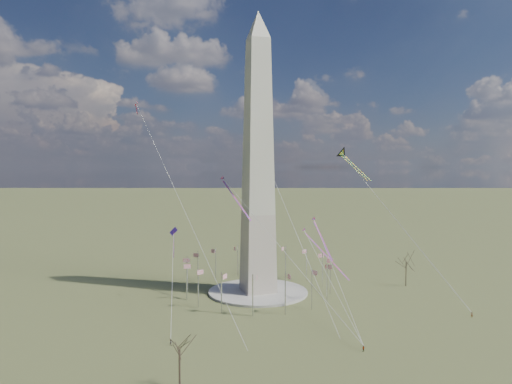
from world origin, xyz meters
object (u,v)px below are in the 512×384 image
object	(u,v)px
tree_near	(406,260)
person_west	(171,343)
person_east	(472,315)
kite_delta_black	(344,155)
washington_monument	(258,161)

from	to	relation	value
tree_near	person_west	xyz separation A→B (m)	(-94.04, -30.03, -9.29)
person_west	person_east	bearing A→B (deg)	-140.74
kite_delta_black	tree_near	bearing A→B (deg)	110.51
tree_near	person_west	distance (m)	99.16
tree_near	kite_delta_black	world-z (taller)	kite_delta_black
washington_monument	person_west	bearing A→B (deg)	-133.38
kite_delta_black	person_west	bearing A→B (deg)	17.18
person_east	person_west	distance (m)	90.11
person_west	kite_delta_black	distance (m)	106.10
washington_monument	kite_delta_black	world-z (taller)	washington_monument
person_east	person_west	size ratio (longest dim) A/B	1.17
washington_monument	tree_near	world-z (taller)	washington_monument
tree_near	person_east	bearing A→B (deg)	-96.45
person_east	kite_delta_black	distance (m)	77.64
washington_monument	kite_delta_black	size ratio (longest dim) A/B	5.89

